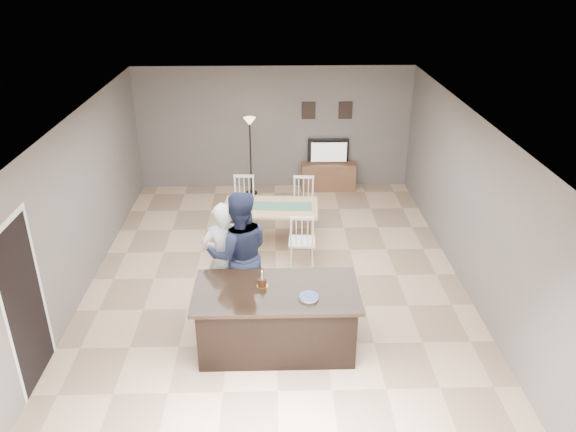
{
  "coord_description": "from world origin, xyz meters",
  "views": [
    {
      "loc": [
        -0.01,
        -7.95,
        4.86
      ],
      "look_at": [
        0.19,
        -0.3,
        1.25
      ],
      "focal_mm": 35.0,
      "sensor_mm": 36.0,
      "label": 1
    }
  ],
  "objects_px": {
    "floor_lamp": "(250,135)",
    "man": "(240,254)",
    "kitchen_island": "(277,318)",
    "woman": "(224,258)",
    "television": "(329,151)",
    "plate_stack": "(309,297)",
    "tv_console": "(328,176)",
    "birthday_cake": "(262,282)",
    "dining_table": "(271,213)"
  },
  "relations": [
    {
      "from": "woman",
      "to": "man",
      "type": "xyz_separation_m",
      "value": [
        0.22,
        -0.05,
        0.09
      ]
    },
    {
      "from": "man",
      "to": "floor_lamp",
      "type": "xyz_separation_m",
      "value": [
        0.0,
        4.49,
        0.37
      ]
    },
    {
      "from": "kitchen_island",
      "to": "floor_lamp",
      "type": "distance_m",
      "value": 5.45
    },
    {
      "from": "dining_table",
      "to": "floor_lamp",
      "type": "xyz_separation_m",
      "value": [
        -0.43,
        2.45,
        0.69
      ]
    },
    {
      "from": "television",
      "to": "tv_console",
      "type": "bearing_deg",
      "value": 90.0
    },
    {
      "from": "kitchen_island",
      "to": "man",
      "type": "height_order",
      "value": "man"
    },
    {
      "from": "birthday_cake",
      "to": "dining_table",
      "type": "distance_m",
      "value": 2.83
    },
    {
      "from": "television",
      "to": "kitchen_island",
      "type": "bearing_deg",
      "value": 77.99
    },
    {
      "from": "kitchen_island",
      "to": "tv_console",
      "type": "height_order",
      "value": "kitchen_island"
    },
    {
      "from": "woman",
      "to": "man",
      "type": "bearing_deg",
      "value": 155.46
    },
    {
      "from": "kitchen_island",
      "to": "plate_stack",
      "type": "xyz_separation_m",
      "value": [
        0.41,
        -0.2,
        0.47
      ]
    },
    {
      "from": "tv_console",
      "to": "plate_stack",
      "type": "distance_m",
      "value": 5.86
    },
    {
      "from": "floor_lamp",
      "to": "dining_table",
      "type": "bearing_deg",
      "value": -79.94
    },
    {
      "from": "tv_console",
      "to": "plate_stack",
      "type": "height_order",
      "value": "plate_stack"
    },
    {
      "from": "woman",
      "to": "television",
      "type": "bearing_deg",
      "value": -124.73
    },
    {
      "from": "kitchen_island",
      "to": "television",
      "type": "distance_m",
      "value": 5.78
    },
    {
      "from": "kitchen_island",
      "to": "dining_table",
      "type": "bearing_deg",
      "value": 91.6
    },
    {
      "from": "man",
      "to": "dining_table",
      "type": "xyz_separation_m",
      "value": [
        0.44,
        2.05,
        -0.31
      ]
    },
    {
      "from": "dining_table",
      "to": "floor_lamp",
      "type": "height_order",
      "value": "floor_lamp"
    },
    {
      "from": "man",
      "to": "plate_stack",
      "type": "bearing_deg",
      "value": 121.59
    },
    {
      "from": "woman",
      "to": "birthday_cake",
      "type": "bearing_deg",
      "value": 112.27
    },
    {
      "from": "kitchen_island",
      "to": "plate_stack",
      "type": "relative_size",
      "value": 8.72
    },
    {
      "from": "woman",
      "to": "man",
      "type": "distance_m",
      "value": 0.24
    },
    {
      "from": "kitchen_island",
      "to": "tv_console",
      "type": "xyz_separation_m",
      "value": [
        1.2,
        5.57,
        -0.15
      ]
    },
    {
      "from": "floor_lamp",
      "to": "man",
      "type": "bearing_deg",
      "value": -90.06
    },
    {
      "from": "woman",
      "to": "plate_stack",
      "type": "xyz_separation_m",
      "value": [
        1.15,
        -1.11,
        0.05
      ]
    },
    {
      "from": "kitchen_island",
      "to": "floor_lamp",
      "type": "xyz_separation_m",
      "value": [
        -0.51,
        5.35,
        0.88
      ]
    },
    {
      "from": "plate_stack",
      "to": "man",
      "type": "bearing_deg",
      "value": 131.13
    },
    {
      "from": "kitchen_island",
      "to": "man",
      "type": "distance_m",
      "value": 1.12
    },
    {
      "from": "floor_lamp",
      "to": "television",
      "type": "bearing_deg",
      "value": 9.5
    },
    {
      "from": "plate_stack",
      "to": "dining_table",
      "type": "height_order",
      "value": "dining_table"
    },
    {
      "from": "plate_stack",
      "to": "floor_lamp",
      "type": "bearing_deg",
      "value": 99.44
    },
    {
      "from": "woman",
      "to": "kitchen_island",
      "type": "bearing_deg",
      "value": 116.88
    },
    {
      "from": "kitchen_island",
      "to": "television",
      "type": "bearing_deg",
      "value": 77.99
    },
    {
      "from": "birthday_cake",
      "to": "floor_lamp",
      "type": "distance_m",
      "value": 5.28
    },
    {
      "from": "tv_console",
      "to": "man",
      "type": "relative_size",
      "value": 0.63
    },
    {
      "from": "television",
      "to": "floor_lamp",
      "type": "height_order",
      "value": "floor_lamp"
    },
    {
      "from": "woman",
      "to": "dining_table",
      "type": "height_order",
      "value": "woman"
    },
    {
      "from": "birthday_cake",
      "to": "dining_table",
      "type": "bearing_deg",
      "value": 87.89
    },
    {
      "from": "television",
      "to": "woman",
      "type": "height_order",
      "value": "woman"
    },
    {
      "from": "man",
      "to": "kitchen_island",
      "type": "bearing_deg",
      "value": 111.6
    },
    {
      "from": "television",
      "to": "dining_table",
      "type": "distance_m",
      "value": 3.03
    },
    {
      "from": "tv_console",
      "to": "man",
      "type": "distance_m",
      "value": 5.06
    },
    {
      "from": "man",
      "to": "tv_console",
      "type": "bearing_deg",
      "value": -119.59
    },
    {
      "from": "tv_console",
      "to": "man",
      "type": "bearing_deg",
      "value": -110.05
    },
    {
      "from": "plate_stack",
      "to": "television",
      "type": "bearing_deg",
      "value": 82.29
    },
    {
      "from": "man",
      "to": "plate_stack",
      "type": "distance_m",
      "value": 1.41
    },
    {
      "from": "woman",
      "to": "dining_table",
      "type": "bearing_deg",
      "value": -120.72
    },
    {
      "from": "tv_console",
      "to": "floor_lamp",
      "type": "bearing_deg",
      "value": -172.79
    },
    {
      "from": "tv_console",
      "to": "television",
      "type": "xyz_separation_m",
      "value": [
        0.0,
        0.07,
        0.56
      ]
    }
  ]
}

